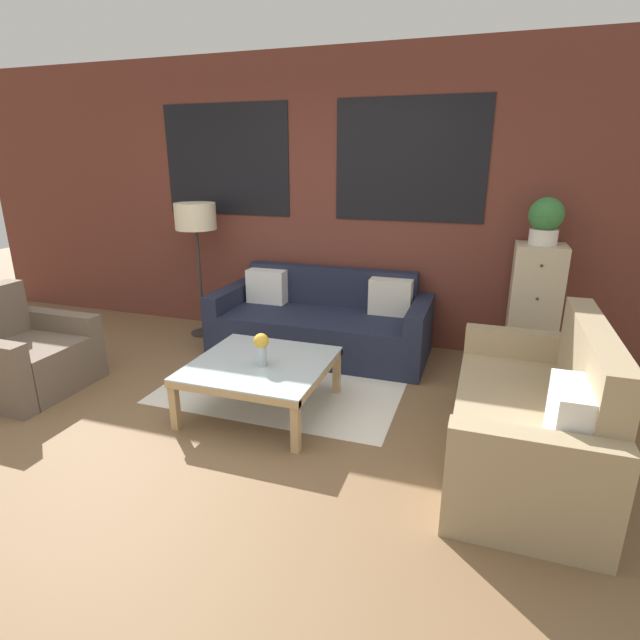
{
  "coord_description": "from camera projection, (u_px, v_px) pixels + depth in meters",
  "views": [
    {
      "loc": [
        1.71,
        -2.42,
        1.82
      ],
      "look_at": [
        0.46,
        1.28,
        0.55
      ],
      "focal_mm": 28.0,
      "sensor_mm": 36.0,
      "label": 1
    }
  ],
  "objects": [
    {
      "name": "settee_vintage",
      "position": [
        532.0,
        420.0,
        3.02
      ],
      "size": [
        0.8,
        1.65,
        0.92
      ],
      "color": "tan",
      "rests_on": "ground_plane"
    },
    {
      "name": "armchair_corner",
      "position": [
        23.0,
        357.0,
        4.06
      ],
      "size": [
        0.8,
        0.88,
        0.84
      ],
      "color": "#6B5B4C",
      "rests_on": "ground_plane"
    },
    {
      "name": "wall_back_brick",
      "position": [
        314.0,
        201.0,
        5.03
      ],
      "size": [
        8.4,
        0.09,
        2.8
      ],
      "color": "brown",
      "rests_on": "ground_plane"
    },
    {
      "name": "potted_plant",
      "position": [
        546.0,
        220.0,
        4.15
      ],
      "size": [
        0.28,
        0.28,
        0.39
      ],
      "color": "silver",
      "rests_on": "drawer_cabinet"
    },
    {
      "name": "floor_lamp",
      "position": [
        196.0,
        222.0,
        5.06
      ],
      "size": [
        0.41,
        0.41,
        1.39
      ],
      "color": "#2D2D2D",
      "rests_on": "ground_plane"
    },
    {
      "name": "couch_dark",
      "position": [
        321.0,
        324.0,
        4.87
      ],
      "size": [
        2.06,
        0.88,
        0.78
      ],
      "color": "#1E2338",
      "rests_on": "ground_plane"
    },
    {
      "name": "flower_vase",
      "position": [
        261.0,
        347.0,
        3.56
      ],
      "size": [
        0.11,
        0.11,
        0.25
      ],
      "color": "#ADBCC6",
      "rests_on": "coffee_table"
    },
    {
      "name": "coffee_table",
      "position": [
        261.0,
        368.0,
        3.69
      ],
      "size": [
        0.98,
        0.98,
        0.39
      ],
      "color": "silver",
      "rests_on": "ground_plane"
    },
    {
      "name": "drawer_cabinet",
      "position": [
        533.0,
        308.0,
        4.39
      ],
      "size": [
        0.41,
        0.42,
        1.13
      ],
      "color": "#C6B793",
      "rests_on": "ground_plane"
    },
    {
      "name": "rug",
      "position": [
        290.0,
        379.0,
        4.31
      ],
      "size": [
        1.94,
        1.59,
        0.0
      ],
      "color": "silver",
      "rests_on": "ground_plane"
    },
    {
      "name": "ground_plane",
      "position": [
        192.0,
        450.0,
        3.27
      ],
      "size": [
        16.0,
        16.0,
        0.0
      ],
      "primitive_type": "plane",
      "color": "brown"
    }
  ]
}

